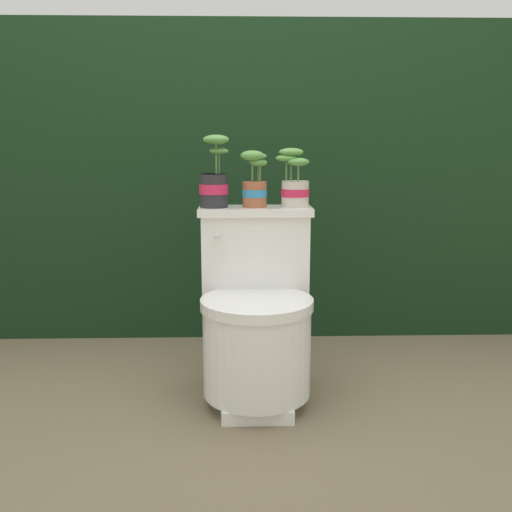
# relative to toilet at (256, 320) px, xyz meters

# --- Properties ---
(ground_plane) EXTENTS (12.00, 12.00, 0.00)m
(ground_plane) POSITION_rel_toilet_xyz_m (-0.08, -0.07, -0.30)
(ground_plane) COLOR #75664C
(hedge_backdrop) EXTENTS (4.22, 0.78, 1.50)m
(hedge_backdrop) POSITION_rel_toilet_xyz_m (-0.08, 1.08, 0.45)
(hedge_backdrop) COLOR black
(hedge_backdrop) RESTS_ON ground
(toilet) EXTENTS (0.43, 0.50, 0.70)m
(toilet) POSITION_rel_toilet_xyz_m (0.00, 0.00, 0.00)
(toilet) COLOR white
(toilet) RESTS_ON ground
(potted_plant_left) EXTENTS (0.11, 0.11, 0.27)m
(potted_plant_left) POSITION_rel_toilet_xyz_m (-0.15, 0.15, 0.49)
(potted_plant_left) COLOR #262628
(potted_plant_left) RESTS_ON toilet
(potted_plant_midleft) EXTENTS (0.10, 0.09, 0.21)m
(potted_plant_midleft) POSITION_rel_toilet_xyz_m (-0.00, 0.15, 0.48)
(potted_plant_midleft) COLOR #9E5638
(potted_plant_midleft) RESTS_ON toilet
(potted_plant_middle) EXTENTS (0.13, 0.11, 0.22)m
(potted_plant_middle) POSITION_rel_toilet_xyz_m (0.15, 0.15, 0.48)
(potted_plant_middle) COLOR beige
(potted_plant_middle) RESTS_ON toilet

